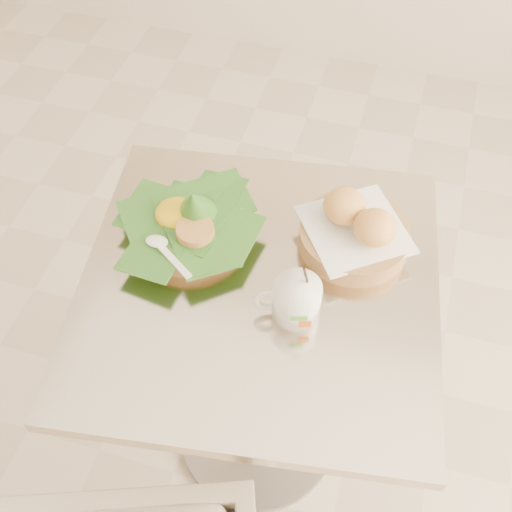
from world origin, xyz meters
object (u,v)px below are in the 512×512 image
(cafe_table, at_px, (259,340))
(coffee_mug, at_px, (295,299))
(rice_basket, at_px, (189,222))
(bread_basket, at_px, (355,231))

(cafe_table, bearing_deg, coffee_mug, -29.71)
(rice_basket, relative_size, bread_basket, 1.09)
(rice_basket, distance_m, coffee_mug, 0.28)
(coffee_mug, bearing_deg, bread_basket, 68.92)
(rice_basket, bearing_deg, coffee_mug, -26.36)
(cafe_table, distance_m, coffee_mug, 0.28)
(bread_basket, distance_m, coffee_mug, 0.21)
(cafe_table, relative_size, rice_basket, 2.74)
(cafe_table, xyz_separation_m, coffee_mug, (0.08, -0.05, 0.26))
(rice_basket, xyz_separation_m, bread_basket, (0.33, 0.07, 0.00))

